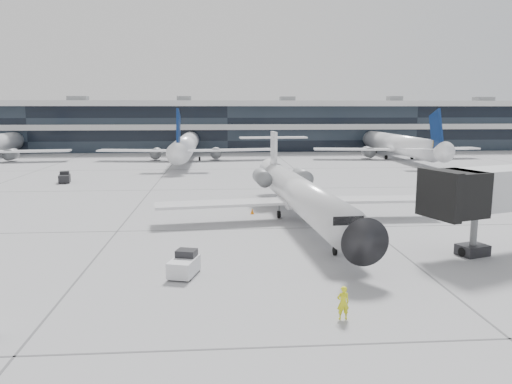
{
  "coord_description": "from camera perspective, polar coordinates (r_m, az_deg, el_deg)",
  "views": [
    {
      "loc": [
        -2.01,
        -38.61,
        9.47
      ],
      "look_at": [
        1.07,
        2.29,
        2.6
      ],
      "focal_mm": 35.0,
      "sensor_mm": 36.0,
      "label": 1
    }
  ],
  "objects": [
    {
      "name": "ramp_worker",
      "position": [
        23.47,
        9.92,
        -12.35
      ],
      "size": [
        0.6,
        0.41,
        1.57
      ],
      "primitive_type": "imported",
      "rotation": [
        0.0,
        0.0,
        3.2
      ],
      "color": "yellow",
      "rests_on": "ground"
    },
    {
      "name": "baggage_tug",
      "position": [
        29.13,
        -8.2,
        -8.24
      ],
      "size": [
        1.87,
        2.5,
        1.42
      ],
      "rotation": [
        0.0,
        0.0,
        -0.28
      ],
      "color": "silver",
      "rests_on": "ground"
    },
    {
      "name": "regional_jet",
      "position": [
        42.59,
        4.94,
        -0.08
      ],
      "size": [
        24.36,
        30.43,
        7.02
      ],
      "rotation": [
        0.0,
        0.0,
        0.07
      ],
      "color": "silver",
      "rests_on": "ground"
    },
    {
      "name": "ground",
      "position": [
        39.81,
        -1.29,
        -4.26
      ],
      "size": [
        220.0,
        220.0,
        0.0
      ],
      "primitive_type": "plane",
      "color": "gray",
      "rests_on": "ground"
    },
    {
      "name": "terminal",
      "position": [
        120.71,
        -3.38,
        7.37
      ],
      "size": [
        170.0,
        22.0,
        10.0
      ],
      "primitive_type": "cube",
      "color": "black",
      "rests_on": "ground"
    },
    {
      "name": "far_tug",
      "position": [
        69.2,
        -21.04,
        1.54
      ],
      "size": [
        1.74,
        2.47,
        1.44
      ],
      "rotation": [
        0.0,
        0.0,
        0.19
      ],
      "color": "black",
      "rests_on": "ground"
    },
    {
      "name": "bg_jet_right",
      "position": [
        100.05,
        15.62,
        3.73
      ],
      "size": [
        32.0,
        40.0,
        9.6
      ],
      "primitive_type": null,
      "color": "white",
      "rests_on": "ground"
    },
    {
      "name": "traffic_cone",
      "position": [
        45.38,
        -0.43,
        -2.22
      ],
      "size": [
        0.43,
        0.43,
        0.52
      ],
      "rotation": [
        0.0,
        0.0,
        -0.25
      ],
      "color": "orange",
      "rests_on": "ground"
    },
    {
      "name": "bg_jet_center",
      "position": [
        94.28,
        -7.94,
        3.65
      ],
      "size": [
        32.0,
        40.0,
        9.6
      ],
      "primitive_type": null,
      "color": "white",
      "rests_on": "ground"
    }
  ]
}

